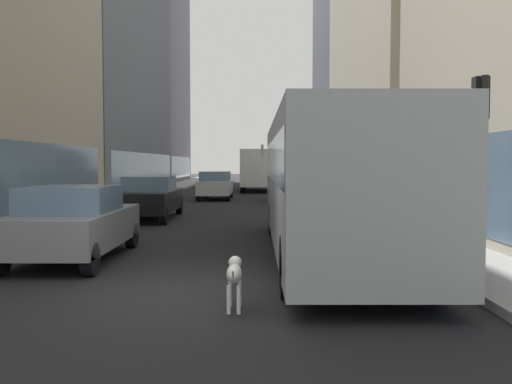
{
  "coord_description": "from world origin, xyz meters",
  "views": [
    {
      "loc": [
        1.14,
        -8.96,
        2.12
      ],
      "look_at": [
        1.12,
        4.62,
        1.4
      ],
      "focal_mm": 38.98,
      "sensor_mm": 36.0,
      "label": 1
    }
  ],
  "objects_px": {
    "car_blue_hatchback": "(287,186)",
    "dalmatian_dog": "(235,274)",
    "traffic_light_near": "(483,144)",
    "transit_bus": "(329,177)",
    "car_silver_sedan": "(216,185)",
    "pedestrian_with_handbag": "(417,203)",
    "car_red_coupe": "(258,177)",
    "box_truck": "(258,169)",
    "car_black_suv": "(152,197)",
    "car_grey_wagon": "(75,223)"
  },
  "relations": [
    {
      "from": "car_blue_hatchback",
      "to": "dalmatian_dog",
      "type": "height_order",
      "value": "car_blue_hatchback"
    },
    {
      "from": "transit_bus",
      "to": "car_blue_hatchback",
      "type": "height_order",
      "value": "transit_bus"
    },
    {
      "from": "car_blue_hatchback",
      "to": "traffic_light_near",
      "type": "bearing_deg",
      "value": -84.3
    },
    {
      "from": "traffic_light_near",
      "to": "car_silver_sedan",
      "type": "bearing_deg",
      "value": 105.0
    },
    {
      "from": "car_blue_hatchback",
      "to": "car_silver_sedan",
      "type": "distance_m",
      "value": 4.35
    },
    {
      "from": "pedestrian_with_handbag",
      "to": "dalmatian_dog",
      "type": "bearing_deg",
      "value": -123.14
    },
    {
      "from": "transit_bus",
      "to": "dalmatian_dog",
      "type": "relative_size",
      "value": 11.98
    },
    {
      "from": "car_black_suv",
      "to": "dalmatian_dog",
      "type": "distance_m",
      "value": 13.31
    },
    {
      "from": "car_red_coupe",
      "to": "pedestrian_with_handbag",
      "type": "xyz_separation_m",
      "value": [
        4.32,
        -34.69,
        0.19
      ]
    },
    {
      "from": "box_truck",
      "to": "traffic_light_near",
      "type": "height_order",
      "value": "traffic_light_near"
    },
    {
      "from": "car_silver_sedan",
      "to": "dalmatian_dog",
      "type": "height_order",
      "value": "car_silver_sedan"
    },
    {
      "from": "pedestrian_with_handbag",
      "to": "transit_bus",
      "type": "bearing_deg",
      "value": -139.12
    },
    {
      "from": "car_black_suv",
      "to": "dalmatian_dog",
      "type": "xyz_separation_m",
      "value": [
        3.63,
        -12.8,
        -0.31
      ]
    },
    {
      "from": "car_red_coupe",
      "to": "pedestrian_with_handbag",
      "type": "bearing_deg",
      "value": -82.9
    },
    {
      "from": "box_truck",
      "to": "pedestrian_with_handbag",
      "type": "bearing_deg",
      "value": -80.57
    },
    {
      "from": "car_black_suv",
      "to": "dalmatian_dog",
      "type": "relative_size",
      "value": 4.92
    },
    {
      "from": "pedestrian_with_handbag",
      "to": "car_grey_wagon",
      "type": "bearing_deg",
      "value": -159.04
    },
    {
      "from": "transit_bus",
      "to": "pedestrian_with_handbag",
      "type": "distance_m",
      "value": 3.68
    },
    {
      "from": "pedestrian_with_handbag",
      "to": "box_truck",
      "type": "bearing_deg",
      "value": 99.43
    },
    {
      "from": "car_silver_sedan",
      "to": "pedestrian_with_handbag",
      "type": "distance_m",
      "value": 18.17
    },
    {
      "from": "car_black_suv",
      "to": "car_silver_sedan",
      "type": "distance_m",
      "value": 11.38
    },
    {
      "from": "car_grey_wagon",
      "to": "box_truck",
      "type": "height_order",
      "value": "box_truck"
    },
    {
      "from": "car_red_coupe",
      "to": "box_truck",
      "type": "distance_m",
      "value": 8.73
    },
    {
      "from": "box_truck",
      "to": "car_blue_hatchback",
      "type": "bearing_deg",
      "value": -81.59
    },
    {
      "from": "transit_bus",
      "to": "pedestrian_with_handbag",
      "type": "xyz_separation_m",
      "value": [
        2.72,
        2.35,
        -0.76
      ]
    },
    {
      "from": "car_grey_wagon",
      "to": "pedestrian_with_handbag",
      "type": "xyz_separation_m",
      "value": [
        8.32,
        3.19,
        0.19
      ]
    },
    {
      "from": "car_black_suv",
      "to": "car_silver_sedan",
      "type": "height_order",
      "value": "same"
    },
    {
      "from": "car_grey_wagon",
      "to": "transit_bus",
      "type": "bearing_deg",
      "value": 8.46
    },
    {
      "from": "pedestrian_with_handbag",
      "to": "traffic_light_near",
      "type": "bearing_deg",
      "value": -96.01
    },
    {
      "from": "transit_bus",
      "to": "car_red_coupe",
      "type": "height_order",
      "value": "transit_bus"
    },
    {
      "from": "car_red_coupe",
      "to": "car_silver_sedan",
      "type": "relative_size",
      "value": 1.01
    },
    {
      "from": "car_red_coupe",
      "to": "dalmatian_dog",
      "type": "bearing_deg",
      "value": -90.5
    },
    {
      "from": "traffic_light_near",
      "to": "transit_bus",
      "type": "bearing_deg",
      "value": 120.77
    },
    {
      "from": "car_silver_sedan",
      "to": "pedestrian_with_handbag",
      "type": "bearing_deg",
      "value": -68.3
    },
    {
      "from": "car_black_suv",
      "to": "dalmatian_dog",
      "type": "height_order",
      "value": "car_black_suv"
    },
    {
      "from": "car_black_suv",
      "to": "transit_bus",
      "type": "bearing_deg",
      "value": -54.91
    },
    {
      "from": "car_grey_wagon",
      "to": "pedestrian_with_handbag",
      "type": "distance_m",
      "value": 8.91
    },
    {
      "from": "car_blue_hatchback",
      "to": "dalmatian_dog",
      "type": "distance_m",
      "value": 22.44
    },
    {
      "from": "car_black_suv",
      "to": "car_blue_hatchback",
      "type": "relative_size",
      "value": 1.12
    },
    {
      "from": "car_silver_sedan",
      "to": "box_truck",
      "type": "distance_m",
      "value": 9.46
    },
    {
      "from": "car_black_suv",
      "to": "pedestrian_with_handbag",
      "type": "relative_size",
      "value": 2.8
    },
    {
      "from": "transit_bus",
      "to": "box_truck",
      "type": "distance_m",
      "value": 28.39
    },
    {
      "from": "transit_bus",
      "to": "car_grey_wagon",
      "type": "xyz_separation_m",
      "value": [
        -5.6,
        -0.83,
        -0.95
      ]
    },
    {
      "from": "pedestrian_with_handbag",
      "to": "car_blue_hatchback",
      "type": "bearing_deg",
      "value": 100.16
    },
    {
      "from": "pedestrian_with_handbag",
      "to": "traffic_light_near",
      "type": "distance_m",
      "value": 6.08
    },
    {
      "from": "car_blue_hatchback",
      "to": "box_truck",
      "type": "distance_m",
      "value": 10.98
    },
    {
      "from": "transit_bus",
      "to": "traffic_light_near",
      "type": "height_order",
      "value": "traffic_light_near"
    },
    {
      "from": "box_truck",
      "to": "pedestrian_with_handbag",
      "type": "distance_m",
      "value": 26.36
    },
    {
      "from": "car_silver_sedan",
      "to": "pedestrian_with_handbag",
      "type": "xyz_separation_m",
      "value": [
        6.72,
        -16.88,
        0.19
      ]
    },
    {
      "from": "car_grey_wagon",
      "to": "box_truck",
      "type": "bearing_deg",
      "value": 82.19
    }
  ]
}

